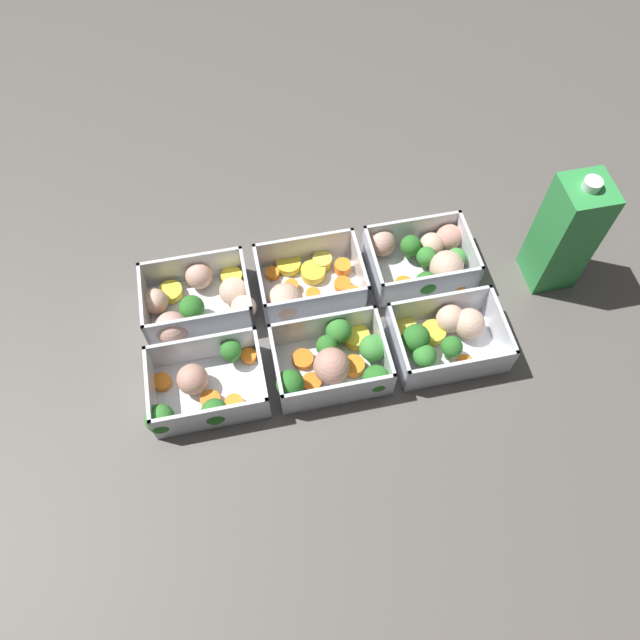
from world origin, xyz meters
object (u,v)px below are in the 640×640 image
at_px(container_near_center, 335,361).
at_px(container_far_right, 426,257).
at_px(container_far_center, 304,285).
at_px(container_near_left, 202,389).
at_px(container_near_right, 445,336).
at_px(container_far_left, 197,302).
at_px(juice_carton, 565,234).

height_order(container_near_center, container_far_right, same).
xyz_separation_m(container_near_center, container_far_center, (-0.02, 0.13, -0.00)).
xyz_separation_m(container_near_left, container_far_right, (0.35, 0.15, 0.00)).
height_order(container_near_left, container_near_center, same).
bearing_deg(container_near_right, container_far_center, 144.78).
relative_size(container_near_center, container_far_center, 1.03).
bearing_deg(container_far_left, container_near_center, -37.77).
relative_size(container_near_center, container_far_right, 0.98).
distance_m(container_near_left, container_far_right, 0.38).
xyz_separation_m(container_near_left, container_far_left, (0.01, 0.14, -0.00)).
xyz_separation_m(container_near_right, juice_carton, (0.19, 0.09, 0.07)).
height_order(container_near_left, container_far_left, same).
relative_size(container_far_left, container_far_right, 1.08).
distance_m(container_far_left, container_far_center, 0.16).
distance_m(container_near_center, container_far_center, 0.13).
xyz_separation_m(container_far_center, container_far_right, (0.19, 0.01, 0.00)).
bearing_deg(container_near_left, container_near_right, 1.95).
bearing_deg(container_far_right, container_near_center, -140.07).
relative_size(container_near_right, juice_carton, 0.75).
relative_size(container_near_center, container_far_left, 0.90).
xyz_separation_m(container_near_right, container_far_left, (-0.33, 0.13, -0.00)).
distance_m(container_near_right, container_far_left, 0.36).
height_order(container_far_left, container_far_right, same).
bearing_deg(container_far_right, container_near_left, -157.51).
bearing_deg(container_far_center, container_far_left, 179.44).
relative_size(container_near_left, container_far_center, 1.06).
height_order(container_near_center, juice_carton, juice_carton).
relative_size(container_near_left, container_near_right, 1.06).
bearing_deg(juice_carton, container_near_left, -169.51).
height_order(container_near_center, container_far_center, same).
relative_size(container_near_right, container_far_right, 0.95).
height_order(container_far_left, juice_carton, juice_carton).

